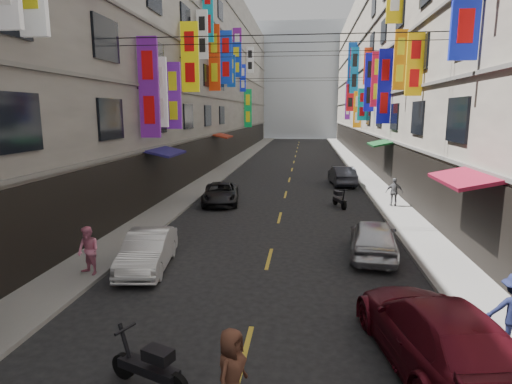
% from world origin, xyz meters
% --- Properties ---
extents(sidewalk_left, '(2.00, 90.00, 0.12)m').
position_xyz_m(sidewalk_left, '(-6.00, 42.00, 0.06)').
color(sidewalk_left, slate).
rests_on(sidewalk_left, ground).
extents(sidewalk_right, '(2.00, 90.00, 0.12)m').
position_xyz_m(sidewalk_right, '(6.00, 42.00, 0.06)').
color(sidewalk_right, slate).
rests_on(sidewalk_right, ground).
extents(building_row_left, '(10.14, 90.00, 19.00)m').
position_xyz_m(building_row_left, '(-11.99, 42.00, 9.49)').
color(building_row_left, gray).
rests_on(building_row_left, ground).
extents(building_row_right, '(10.14, 90.00, 19.00)m').
position_xyz_m(building_row_right, '(11.99, 42.00, 9.49)').
color(building_row_right, '#AEA492').
rests_on(building_row_right, ground).
extents(haze_block, '(18.00, 8.00, 22.00)m').
position_xyz_m(haze_block, '(0.00, 92.00, 11.00)').
color(haze_block, '#B1BBC6').
rests_on(haze_block, ground).
extents(shop_signage, '(14.00, 55.00, 12.44)m').
position_xyz_m(shop_signage, '(-0.20, 35.16, 9.06)').
color(shop_signage, '#1014C4').
rests_on(shop_signage, ground).
extents(street_awnings, '(13.99, 35.20, 0.41)m').
position_xyz_m(street_awnings, '(-1.26, 26.00, 3.00)').
color(street_awnings, '#134827').
rests_on(street_awnings, ground).
extents(overhead_cables, '(14.00, 38.04, 1.24)m').
position_xyz_m(overhead_cables, '(0.00, 30.00, 8.80)').
color(overhead_cables, black).
rests_on(overhead_cables, ground).
extents(lane_markings, '(0.12, 80.20, 0.01)m').
position_xyz_m(lane_markings, '(0.00, 39.00, 0.00)').
color(lane_markings, gold).
rests_on(lane_markings, ground).
extents(scooter_crossing, '(1.71, 0.85, 1.14)m').
position_xyz_m(scooter_crossing, '(-1.58, 10.57, 0.44)').
color(scooter_crossing, black).
rests_on(scooter_crossing, ground).
extents(scooter_far_right, '(0.74, 1.76, 1.14)m').
position_xyz_m(scooter_far_right, '(3.07, 26.75, 0.44)').
color(scooter_far_right, black).
rests_on(scooter_far_right, ground).
extents(car_left_mid, '(1.79, 3.92, 1.25)m').
position_xyz_m(car_left_mid, '(-3.87, 16.58, 0.62)').
color(car_left_mid, silver).
rests_on(car_left_mid, ground).
extents(car_left_far, '(2.50, 4.43, 1.17)m').
position_xyz_m(car_left_far, '(-3.51, 26.93, 0.58)').
color(car_left_far, black).
rests_on(car_left_far, ground).
extents(car_right_near, '(2.94, 5.41, 1.49)m').
position_xyz_m(car_right_near, '(3.88, 11.87, 0.74)').
color(car_right_near, '#590F1B').
rests_on(car_right_near, ground).
extents(car_right_mid, '(2.04, 4.16, 1.37)m').
position_xyz_m(car_right_mid, '(3.66, 18.69, 0.68)').
color(car_right_mid, silver).
rests_on(car_right_mid, ground).
extents(car_right_far, '(1.83, 4.24, 1.36)m').
position_xyz_m(car_right_far, '(3.79, 34.00, 0.68)').
color(car_right_far, '#292A31').
rests_on(car_right_far, ground).
extents(pedestrian_lfar, '(0.88, 0.78, 1.52)m').
position_xyz_m(pedestrian_lfar, '(-5.40, 15.60, 0.88)').
color(pedestrian_lfar, pink).
rests_on(pedestrian_lfar, sidewalk_left).
extents(pedestrian_rfar, '(0.92, 0.55, 1.52)m').
position_xyz_m(pedestrian_rfar, '(5.96, 26.84, 0.88)').
color(pedestrian_rfar, slate).
rests_on(pedestrian_rfar, sidewalk_right).
extents(pedestrian_crossing, '(0.73, 0.88, 1.54)m').
position_xyz_m(pedestrian_crossing, '(0.04, 10.10, 0.77)').
color(pedestrian_crossing, '#512E20').
rests_on(pedestrian_crossing, ground).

